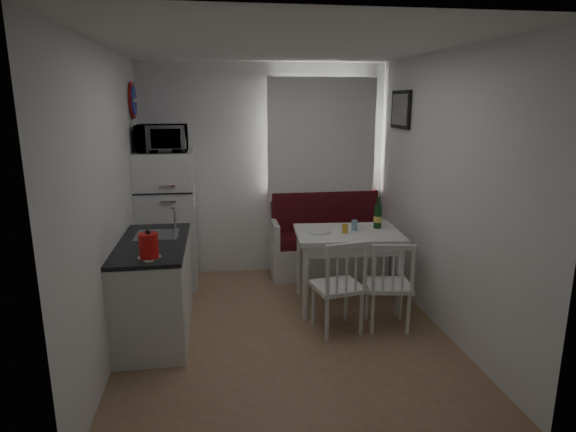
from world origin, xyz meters
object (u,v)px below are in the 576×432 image
kitchen_counter (155,287)px  bench (327,247)px  kettle (149,246)px  wine_bottle (378,213)px  fridge (167,220)px  chair_right (392,277)px  dining_table (348,240)px  microwave (162,138)px  chair_left (340,278)px

kitchen_counter → bench: 2.39m
kettle → wine_bottle: wine_bottle is taller
wine_bottle → bench: bearing=110.7°
kettle → fridge: bearing=91.0°
kitchen_counter → chair_right: bearing=-7.6°
kitchen_counter → wine_bottle: 2.40m
kitchen_counter → wine_bottle: size_ratio=3.86×
dining_table → bench: bearing=93.4°
dining_table → microwave: microwave is taller
microwave → wine_bottle: 2.51m
wine_bottle → kettle: bearing=-155.9°
kitchen_counter → wine_bottle: (2.30, 0.47, 0.53)m
chair_left → chair_right: (0.50, 0.00, -0.02)m
fridge → wine_bottle: bearing=-18.8°
chair_right → fridge: bearing=153.5°
kitchen_counter → dining_table: size_ratio=1.16×
chair_right → microwave: size_ratio=0.87×
bench → dining_table: bench is taller
dining_table → chair_right: 0.73m
kitchen_counter → chair_left: bearing=-9.9°
dining_table → kettle: bearing=-150.3°
microwave → wine_bottle: microwave is taller
microwave → fridge: bearing=90.0°
bench → wine_bottle: (0.34, -0.89, 0.64)m
fridge → wine_bottle: size_ratio=4.65×
kitchen_counter → microwave: (0.02, 1.19, 1.29)m
bench → chair_left: 1.69m
kitchen_counter → bench: kitchen_counter is taller
kettle → dining_table: bearing=25.5°
chair_left → wine_bottle: 1.06m
fridge → kettle: 1.79m
kitchen_counter → chair_right: (2.20, -0.29, 0.09)m
bench → kettle: bearing=-135.3°
kettle → bench: bearing=44.7°
bench → kettle: size_ratio=5.87×
microwave → dining_table: bearing=-23.2°
fridge → bench: bearing=3.3°
dining_table → chair_left: chair_left is taller
fridge → kettle: fridge is taller
fridge → microwave: (0.00, -0.05, 0.95)m
kitchen_counter → dining_table: kitchen_counter is taller
fridge → chair_right: bearing=-35.2°
kitchen_counter → fridge: 1.29m
chair_right → kitchen_counter: bearing=-178.9°
dining_table → microwave: (-1.93, 0.82, 1.02)m
chair_right → wine_bottle: wine_bottle is taller
dining_table → fridge: size_ratio=0.72×
chair_right → kettle: size_ratio=1.94×
chair_right → kettle: 2.21m
bench → wine_bottle: size_ratio=4.20×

